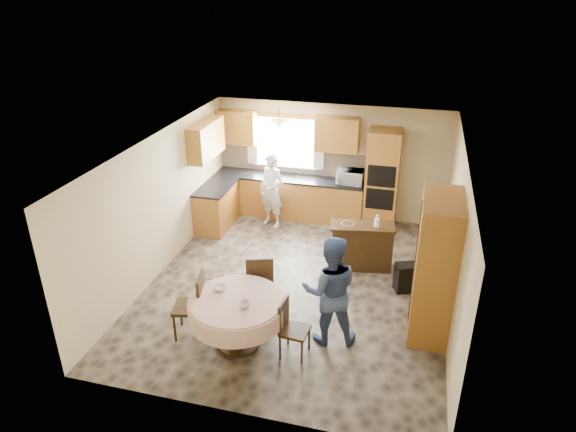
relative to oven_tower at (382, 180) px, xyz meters
The scene contains 36 objects.
floor 3.11m from the oven_tower, 113.15° to the right, with size 5.00×6.00×0.01m, color #6B5E4A.
ceiling 3.26m from the oven_tower, 113.15° to the right, with size 5.00×6.00×0.01m, color white.
wall_back 1.21m from the oven_tower, 164.91° to the left, with size 5.00×0.02×2.50m, color tan.
wall_front 5.81m from the oven_tower, 101.43° to the right, with size 5.00×0.02×2.50m, color tan.
wall_left 4.54m from the oven_tower, 143.61° to the right, with size 0.02×6.00×2.50m, color tan.
wall_right 3.02m from the oven_tower, 63.35° to the right, with size 0.02×6.00×2.50m, color tan.
window 2.24m from the oven_tower, behind, with size 1.40×0.03×1.10m, color white.
curtain_left 2.97m from the oven_tower, behind, with size 0.22×0.02×1.15m, color white.
curtain_right 1.54m from the oven_tower, behind, with size 0.22×0.02×1.15m, color white.
base_cab_back 2.09m from the oven_tower, behind, with size 3.30×0.60×0.88m, color #B97831.
counter_back 2.01m from the oven_tower, behind, with size 3.30×0.64×0.04m, color black.
base_cab_left 3.52m from the oven_tower, 165.12° to the right, with size 0.60×1.20×0.88m, color #B97831.
counter_left 3.47m from the oven_tower, 165.12° to the right, with size 0.64×1.20×0.04m, color black.
backsplash 2.03m from the oven_tower, behind, with size 3.30×0.02×0.55m, color tan.
wall_cab_left 3.31m from the oven_tower, behind, with size 0.85×0.33×0.72m, color #B17C2C.
wall_cab_right 1.32m from the oven_tower, behind, with size 0.90×0.33×0.72m, color #B17C2C.
wall_cab_side 3.70m from the oven_tower, 165.67° to the right, with size 0.33×1.20×0.72m, color #B17C2C.
oven_tower is the anchor object (origin of this frame).
oven_upper 0.37m from the oven_tower, 90.00° to the right, with size 0.56×0.01×0.45m, color black.
oven_lower 0.44m from the oven_tower, 90.00° to the right, with size 0.56×0.01×0.45m, color black.
pendant 2.40m from the oven_tower, behind, with size 0.36×0.36×0.18m, color beige.
sideboard 1.93m from the oven_tower, 94.96° to the right, with size 1.14×0.47×0.81m, color #3D2710.
space_heater 2.61m from the oven_tower, 73.96° to the right, with size 0.37×0.26×0.50m, color black.
cupboard 3.51m from the oven_tower, 72.27° to the right, with size 0.57×1.13×2.16m, color #B97831.
dining_table 4.75m from the oven_tower, 109.74° to the right, with size 1.39×1.39×0.79m.
chair_left 4.97m from the oven_tower, 117.64° to the right, with size 0.53×0.53×1.03m.
chair_back 3.92m from the oven_tower, 113.34° to the right, with size 0.57×0.57×1.02m.
chair_right 4.56m from the oven_tower, 100.48° to the right, with size 0.41×0.41×0.87m.
framed_picture 2.72m from the oven_tower, 60.58° to the right, with size 0.06×0.63×0.52m.
microwave 0.67m from the oven_tower, behind, with size 0.55×0.37×0.30m, color silver.
person_sink 2.31m from the oven_tower, 166.37° to the right, with size 0.58×0.38×1.59m, color silver.
person_dining 4.02m from the oven_tower, 95.01° to the right, with size 0.83×0.64×1.70m, color #374978.
bowl_sideboard 1.87m from the oven_tower, 103.43° to the right, with size 0.23×0.23×0.06m, color #B2B2B2.
bottle_sideboard 1.81m from the oven_tower, 87.31° to the right, with size 0.11×0.11×0.28m, color silver.
cup_table 4.82m from the oven_tower, 107.13° to the right, with size 0.13×0.13×0.10m, color #B2B2B2.
bowl_table 4.70m from the oven_tower, 114.04° to the right, with size 0.18×0.18×0.06m, color #B2B2B2.
Camera 1 is at (1.77, -7.38, 4.95)m, focal length 32.00 mm.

